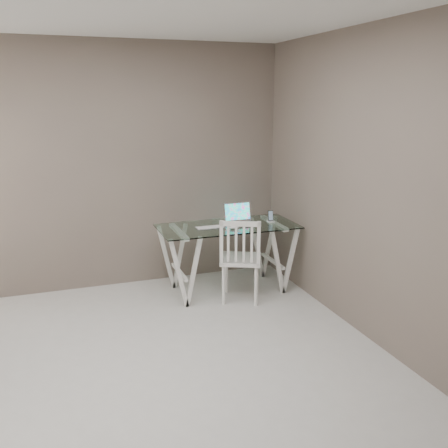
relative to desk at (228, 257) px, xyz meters
name	(u,v)px	position (x,y,z in m)	size (l,w,h in m)	color
room	(132,157)	(-1.26, -1.62, 1.33)	(4.50, 4.52, 2.71)	#B3B1AC
desk	(228,257)	(0.00, 0.00, 0.00)	(1.50, 0.70, 0.75)	silver
chair	(241,256)	(0.02, -0.34, 0.12)	(0.55, 0.55, 0.91)	silver
laptop	(240,219)	(0.16, 0.05, 0.42)	(0.32, 0.27, 0.22)	silver
keyboard	(210,227)	(-0.21, -0.02, 0.37)	(0.31, 0.13, 0.01)	silver
mouse	(234,227)	(0.02, -0.14, 0.38)	(0.10, 0.06, 0.03)	white
phone_dock	(271,219)	(0.51, -0.01, 0.40)	(0.07, 0.07, 0.13)	white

